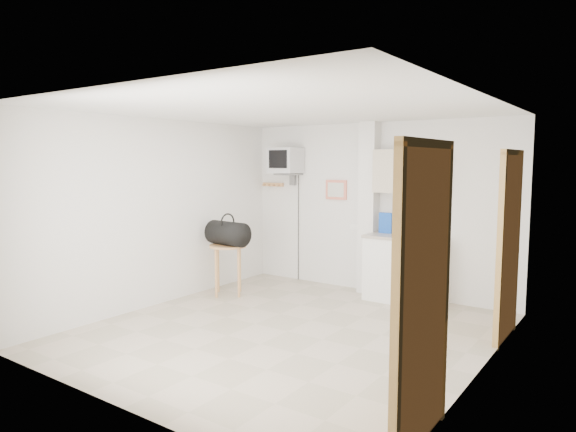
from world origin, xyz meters
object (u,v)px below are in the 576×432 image
Objects in this scene: crt_television at (286,161)px; duffel_bag at (228,233)px; water_bottle at (425,335)px; round_table at (228,253)px.

crt_television reaches higher than duffel_bag.
water_bottle is (2.94, -1.67, -1.79)m from crt_television.
crt_television is at bearing 150.38° from water_bottle.
water_bottle is at bearing -29.62° from crt_television.
round_table is 2.21× the size of water_bottle.
round_table is 1.12× the size of duffel_bag.
water_bottle is at bearing -9.00° from round_table.
crt_television is at bearing 80.32° from round_table.
water_bottle is (3.14, -0.50, -0.46)m from round_table.
crt_television is 6.48× the size of water_bottle.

